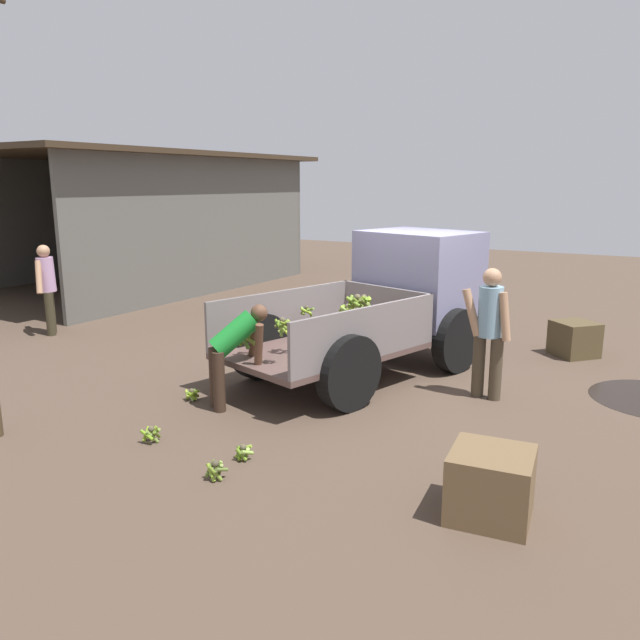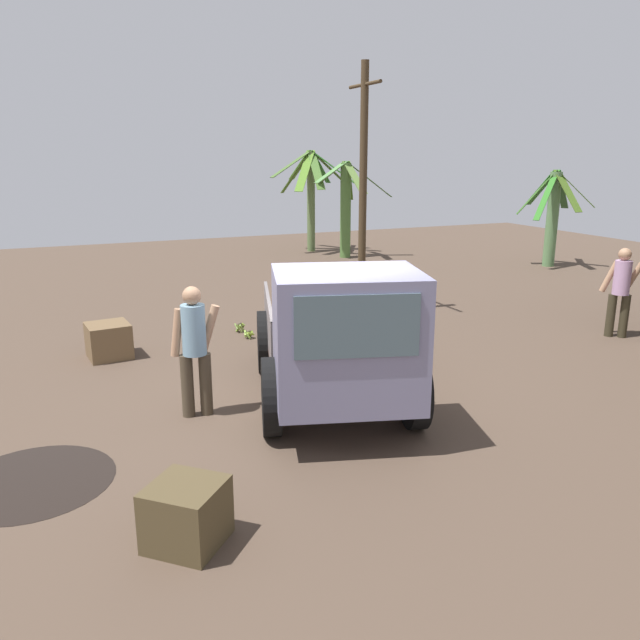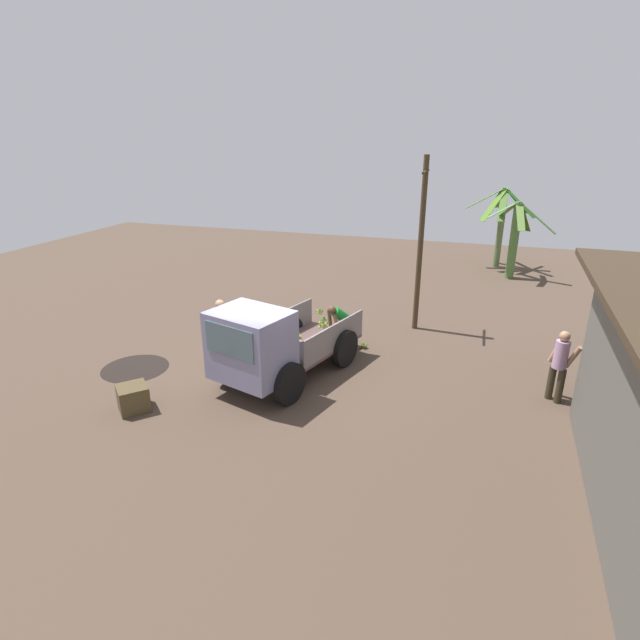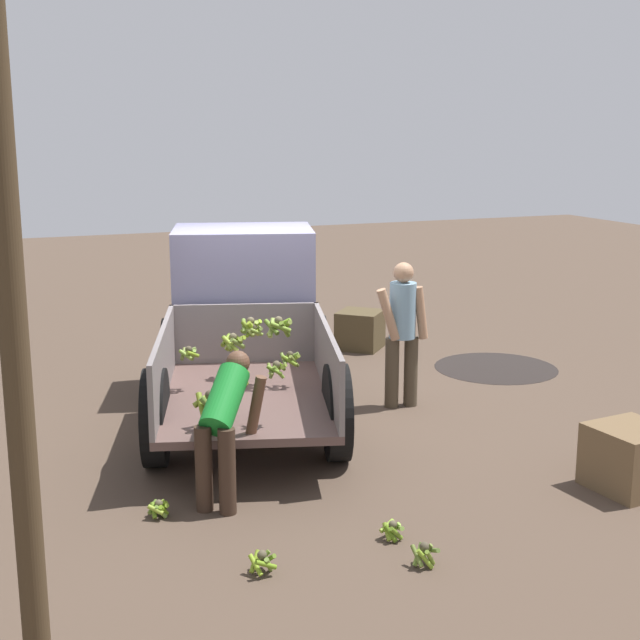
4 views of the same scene
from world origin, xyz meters
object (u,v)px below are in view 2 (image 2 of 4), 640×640
person_worker_loading (326,308)px  wooden_crate_1 (186,514)px  person_foreground_visitor (194,345)px  person_bystander_near_shed (621,288)px  banana_bunch_on_ground_3 (240,327)px  utility_pole (363,188)px  banana_bunch_on_ground_2 (303,325)px  banana_bunch_on_ground_1 (355,339)px  wooden_crate_0 (109,341)px  cargo_truck (341,342)px  banana_bunch_on_ground_0 (249,334)px

person_worker_loading → wooden_crate_1: size_ratio=2.11×
person_foreground_visitor → person_bystander_near_shed: bearing=-79.5°
person_bystander_near_shed → wooden_crate_1: bearing=151.4°
banana_bunch_on_ground_3 → person_bystander_near_shed: bearing=64.2°
utility_pole → person_foreground_visitor: (3.96, -4.43, -1.69)m
banana_bunch_on_ground_3 → banana_bunch_on_ground_2: bearing=73.4°
banana_bunch_on_ground_1 → wooden_crate_0: size_ratio=0.31×
person_worker_loading → banana_bunch_on_ground_3: size_ratio=6.56×
utility_pole → person_bystander_near_shed: 5.28m
cargo_truck → utility_pole: 5.85m
cargo_truck → banana_bunch_on_ground_2: cargo_truck is taller
person_foreground_visitor → wooden_crate_1: person_foreground_visitor is taller
banana_bunch_on_ground_0 → wooden_crate_0: 2.49m
banana_bunch_on_ground_3 → wooden_crate_0: bearing=-75.9°
wooden_crate_1 → utility_pole: bearing=142.5°
cargo_truck → banana_bunch_on_ground_2: size_ratio=20.60×
banana_bunch_on_ground_2 → wooden_crate_0: wooden_crate_0 is taller
person_worker_loading → banana_bunch_on_ground_3: bearing=-109.9°
cargo_truck → banana_bunch_on_ground_3: (-4.49, -0.01, -0.95)m
person_worker_loading → person_foreground_visitor: bearing=-16.7°
person_foreground_visitor → banana_bunch_on_ground_0: 3.61m
person_worker_loading → wooden_crate_0: 3.70m
banana_bunch_on_ground_1 → banana_bunch_on_ground_3: bearing=-133.6°
person_bystander_near_shed → wooden_crate_1: person_bystander_near_shed is taller
person_bystander_near_shed → banana_bunch_on_ground_3: size_ratio=8.47×
person_foreground_visitor → utility_pole: bearing=-41.2°
cargo_truck → person_foreground_visitor: cargo_truck is taller
banana_bunch_on_ground_3 → wooden_crate_0: wooden_crate_0 is taller
person_foreground_visitor → wooden_crate_1: size_ratio=2.82×
cargo_truck → utility_pole: (-4.88, 2.80, 1.59)m
banana_bunch_on_ground_2 → person_foreground_visitor: bearing=-40.8°
banana_bunch_on_ground_1 → wooden_crate_0: 4.24m
person_bystander_near_shed → utility_pole: bearing=86.9°
banana_bunch_on_ground_1 → wooden_crate_0: bearing=-103.4°
utility_pole → wooden_crate_0: utility_pole is taller
banana_bunch_on_ground_0 → banana_bunch_on_ground_1: size_ratio=0.94×
person_foreground_visitor → banana_bunch_on_ground_0: size_ratio=8.74×
person_worker_loading → banana_bunch_on_ground_1: size_ratio=6.18×
banana_bunch_on_ground_3 → person_foreground_visitor: bearing=-24.4°
person_foreground_visitor → wooden_crate_1: 2.91m
banana_bunch_on_ground_0 → banana_bunch_on_ground_2: banana_bunch_on_ground_2 is taller
utility_pole → person_worker_loading: 3.31m
wooden_crate_0 → banana_bunch_on_ground_0: bearing=93.1°
banana_bunch_on_ground_0 → banana_bunch_on_ground_1: (1.12, 1.65, -0.00)m
person_worker_loading → banana_bunch_on_ground_2: 1.51m
banana_bunch_on_ground_2 → banana_bunch_on_ground_3: 1.22m
cargo_truck → banana_bunch_on_ground_3: cargo_truck is taller
banana_bunch_on_ground_0 → person_foreground_visitor: bearing=-28.1°
utility_pole → banana_bunch_on_ground_1: (1.99, -1.13, -2.55)m
utility_pole → wooden_crate_0: bearing=-79.2°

